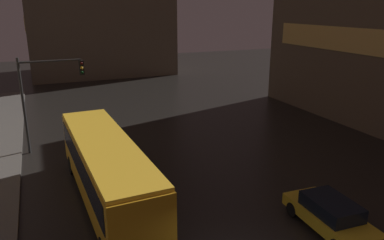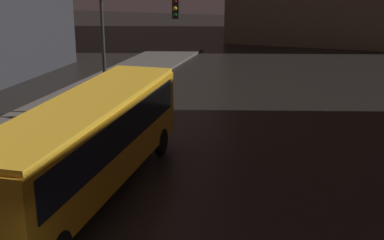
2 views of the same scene
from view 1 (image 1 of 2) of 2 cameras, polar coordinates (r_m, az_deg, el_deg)
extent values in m
cube|color=#E0B25B|center=(28.56, 26.74, 10.40)|extent=(0.24, 21.44, 1.80)
cube|color=#EAC66B|center=(52.54, -23.99, 13.45)|extent=(0.24, 10.20, 1.80)
cube|color=orange|center=(17.51, -12.91, -7.33)|extent=(2.79, 11.07, 2.40)
cube|color=black|center=(17.34, -13.01, -5.98)|extent=(2.81, 10.19, 1.10)
cube|color=yellow|center=(17.03, -13.19, -3.40)|extent=(2.73, 10.84, 0.16)
cylinder|color=black|center=(14.90, -4.78, -17.12)|extent=(0.29, 1.01, 1.00)
cylinder|color=black|center=(21.88, -12.32, -5.80)|extent=(0.29, 1.01, 1.00)
cylinder|color=black|center=(21.59, -17.86, -6.59)|extent=(0.29, 1.01, 1.00)
cube|color=gold|center=(16.75, 20.28, -13.84)|extent=(1.96, 4.30, 0.50)
cube|color=black|center=(16.49, 20.48, -12.24)|extent=(1.61, 2.39, 0.57)
cylinder|color=black|center=(16.52, 25.67, -15.93)|extent=(0.23, 0.65, 0.64)
cylinder|color=black|center=(18.25, 19.32, -11.87)|extent=(0.23, 0.65, 0.64)
cylinder|color=black|center=(17.36, 15.07, -13.04)|extent=(0.23, 0.65, 0.64)
cylinder|color=#2D2D2D|center=(24.78, -24.26, 1.81)|extent=(0.16, 0.16, 5.96)
cylinder|color=#2D2D2D|center=(24.27, -20.80, 8.40)|extent=(3.57, 0.12, 0.12)
cube|color=black|center=(24.47, -16.48, 7.67)|extent=(0.30, 0.24, 0.90)
sphere|color=#390706|center=(24.29, -16.50, 8.28)|extent=(0.18, 0.18, 0.18)
sphere|color=gold|center=(24.33, -16.44, 7.63)|extent=(0.18, 0.18, 0.18)
sphere|color=black|center=(24.37, -16.39, 6.98)|extent=(0.18, 0.18, 0.18)
camera|label=2|loc=(10.34, 56.57, 1.23)|focal=50.00mm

